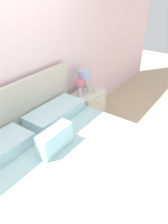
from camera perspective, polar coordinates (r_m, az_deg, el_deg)
ground_plane at (r=3.09m, az=-16.00°, el=-12.45°), size 12.00×12.00×0.00m
bed at (r=2.37m, az=-1.14°, el=-17.18°), size 1.92×2.08×1.11m
nightstand at (r=3.52m, az=1.04°, el=0.97°), size 0.50×0.39×0.59m
table_lamp at (r=3.32m, az=0.18°, el=9.22°), size 0.19×0.19×0.33m
flower_vase at (r=3.20m, az=-1.08°, el=7.09°), size 0.14×0.14×0.27m
alarm_clock at (r=3.38m, az=2.95°, el=5.79°), size 0.07×0.04×0.06m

